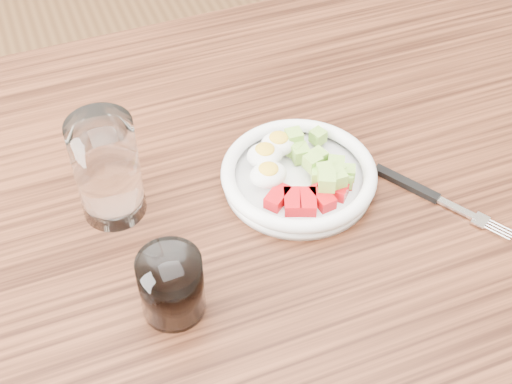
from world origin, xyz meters
TOP-DOWN VIEW (x-y plane):
  - dining_table at (0.00, 0.00)m, footprint 1.50×0.90m
  - bowl at (0.06, 0.03)m, footprint 0.20×0.20m
  - fork at (0.20, -0.05)m, footprint 0.11×0.17m
  - water_glass at (-0.17, 0.07)m, footprint 0.08×0.08m
  - coffee_glass at (-0.15, -0.09)m, footprint 0.07×0.07m

SIDE VIEW (x-z plane):
  - dining_table at x=0.00m, z-range 0.28..1.05m
  - fork at x=0.20m, z-range 0.77..0.78m
  - bowl at x=0.06m, z-range 0.76..0.81m
  - coffee_glass at x=-0.15m, z-range 0.77..0.85m
  - water_glass at x=-0.17m, z-range 0.77..0.91m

